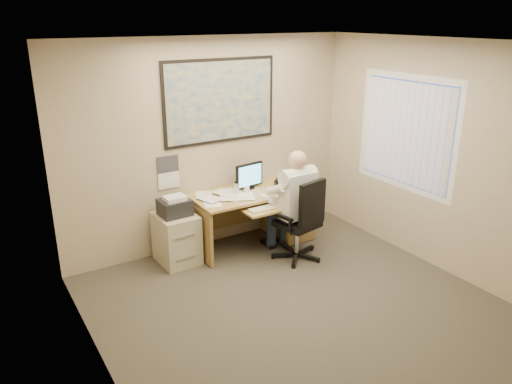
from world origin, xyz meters
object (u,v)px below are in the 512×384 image
desk (272,208)px  person (296,205)px  filing_cabinet (176,234)px  office_chair (299,236)px

desk → person: person is taller
person → desk: bearing=82.7°
filing_cabinet → office_chair: size_ratio=0.82×
desk → office_chair: size_ratio=1.49×
desk → person: 0.68m
desk → filing_cabinet: size_ratio=1.82×
filing_cabinet → person: bearing=-28.5°
filing_cabinet → person: person is taller
filing_cabinet → office_chair: office_chair is taller
office_chair → person: size_ratio=0.77×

